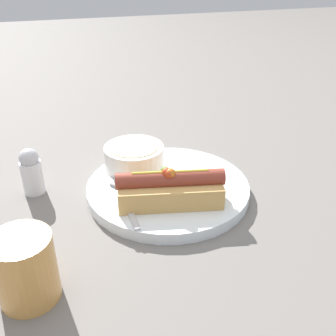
% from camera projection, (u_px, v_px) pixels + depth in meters
% --- Properties ---
extents(ground_plane, '(4.00, 4.00, 0.00)m').
position_uv_depth(ground_plane, '(168.00, 193.00, 0.68)').
color(ground_plane, slate).
extents(dinner_plate, '(0.28, 0.28, 0.02)m').
position_uv_depth(dinner_plate, '(168.00, 188.00, 0.67)').
color(dinner_plate, white).
rests_on(dinner_plate, ground_plane).
extents(hot_dog, '(0.17, 0.09, 0.06)m').
position_uv_depth(hot_dog, '(170.00, 189.00, 0.61)').
color(hot_dog, tan).
rests_on(hot_dog, dinner_plate).
extents(soup_bowl, '(0.11, 0.11, 0.05)m').
position_uv_depth(soup_bowl, '(134.00, 157.00, 0.70)').
color(soup_bowl, silver).
rests_on(soup_bowl, dinner_plate).
extents(spoon, '(0.03, 0.16, 0.01)m').
position_uv_depth(spoon, '(119.00, 189.00, 0.65)').
color(spoon, '#B7B7BC').
rests_on(spoon, dinner_plate).
extents(drinking_glass, '(0.07, 0.07, 0.09)m').
position_uv_depth(drinking_glass, '(25.00, 268.00, 0.46)').
color(drinking_glass, '#D8994C').
rests_on(drinking_glass, ground_plane).
extents(salt_shaker, '(0.04, 0.04, 0.08)m').
position_uv_depth(salt_shaker, '(31.00, 171.00, 0.66)').
color(salt_shaker, silver).
rests_on(salt_shaker, ground_plane).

